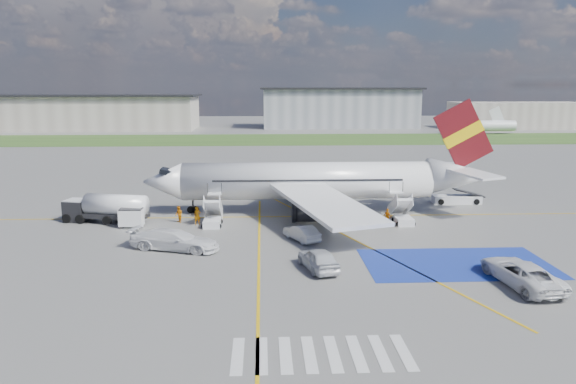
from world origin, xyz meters
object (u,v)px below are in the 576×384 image
(airliner, at_px, (321,181))
(car_silver_a, at_px, (318,259))
(fuel_tanker, at_px, (106,211))
(gpu_cart, at_px, (131,219))
(belt_loader, at_px, (457,200))
(van_white_a, at_px, (521,269))
(van_white_b, at_px, (174,236))
(car_silver_b, at_px, (302,233))

(airliner, distance_m, car_silver_a, 19.22)
(fuel_tanker, distance_m, gpu_cart, 3.48)
(fuel_tanker, relative_size, car_silver_a, 1.78)
(airliner, relative_size, belt_loader, 6.30)
(car_silver_a, distance_m, van_white_a, 13.89)
(belt_loader, bearing_deg, gpu_cart, -163.44)
(gpu_cart, relative_size, belt_loader, 0.38)
(car_silver_a, distance_m, van_white_b, 12.63)
(fuel_tanker, xyz_separation_m, car_silver_a, (19.36, -15.31, -0.37))
(fuel_tanker, xyz_separation_m, car_silver_b, (18.69, -7.40, -0.50))
(car_silver_a, height_order, van_white_a, van_white_a)
(car_silver_a, bearing_deg, airliner, -111.17)
(airliner, height_order, gpu_cart, airliner)
(car_silver_a, bearing_deg, van_white_a, 149.93)
(fuel_tanker, height_order, van_white_b, fuel_tanker)
(car_silver_b, relative_size, van_white_a, 0.73)
(fuel_tanker, distance_m, car_silver_a, 24.68)
(car_silver_a, bearing_deg, car_silver_b, -99.92)
(car_silver_a, xyz_separation_m, car_silver_b, (-0.66, 7.91, -0.12))
(gpu_cart, bearing_deg, belt_loader, 16.52)
(van_white_a, bearing_deg, car_silver_b, -45.13)
(car_silver_b, xyz_separation_m, van_white_a, (14.06, -11.59, 0.40))
(fuel_tanker, bearing_deg, van_white_a, -15.73)
(fuel_tanker, relative_size, car_silver_b, 2.03)
(belt_loader, height_order, van_white_a, van_white_a)
(airliner, relative_size, van_white_a, 6.30)
(belt_loader, relative_size, car_silver_b, 1.38)
(fuel_tanker, distance_m, van_white_a, 37.86)
(fuel_tanker, relative_size, gpu_cart, 3.86)
(belt_loader, height_order, van_white_b, van_white_b)
(belt_loader, distance_m, car_silver_a, 29.05)
(fuel_tanker, height_order, van_white_a, fuel_tanker)
(car_silver_a, bearing_deg, van_white_b, -41.19)
(airliner, height_order, car_silver_b, airliner)
(fuel_tanker, xyz_separation_m, gpu_cart, (2.84, -1.98, -0.38))
(belt_loader, distance_m, van_white_b, 34.05)
(car_silver_a, xyz_separation_m, van_white_a, (13.39, -3.68, 0.28))
(airliner, relative_size, gpu_cart, 16.53)
(airliner, height_order, van_white_b, airliner)
(airliner, xyz_separation_m, van_white_a, (11.25, -22.60, -2.30))
(belt_loader, relative_size, van_white_b, 1.03)
(gpu_cart, bearing_deg, fuel_tanker, 146.68)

